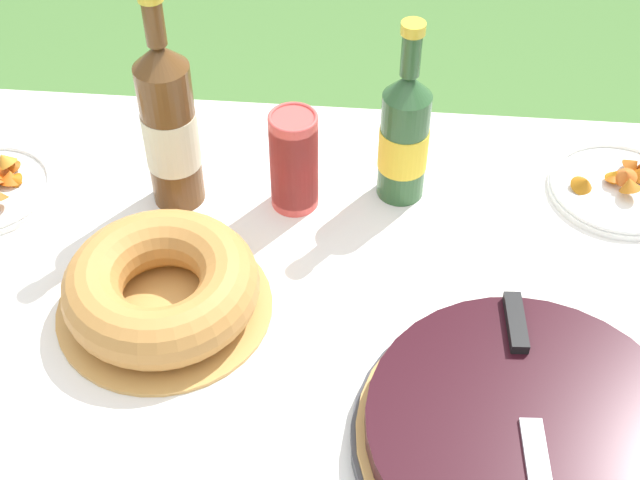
% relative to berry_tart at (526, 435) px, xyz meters
% --- Properties ---
extents(garden_table, '(1.49, 1.08, 0.72)m').
position_rel_berry_tart_xyz_m(garden_table, '(-0.27, 0.11, -0.10)').
color(garden_table, '#A87A47').
rests_on(garden_table, ground_plane).
extents(tablecloth, '(1.50, 1.09, 0.10)m').
position_rel_berry_tart_xyz_m(tablecloth, '(-0.27, 0.11, -0.04)').
color(tablecloth, white).
rests_on(tablecloth, garden_table).
extents(berry_tart, '(0.41, 0.41, 0.06)m').
position_rel_berry_tart_xyz_m(berry_tart, '(0.00, 0.00, 0.00)').
color(berry_tart, '#38383D').
rests_on(berry_tart, tablecloth).
extents(serving_knife, '(0.05, 0.38, 0.01)m').
position_rel_berry_tart_xyz_m(serving_knife, '(-0.00, 0.03, 0.04)').
color(serving_knife, silver).
rests_on(serving_knife, berry_tart).
extents(bundt_cake, '(0.29, 0.29, 0.09)m').
position_rel_berry_tart_xyz_m(bundt_cake, '(-0.47, 0.18, 0.01)').
color(bundt_cake, tan).
rests_on(bundt_cake, tablecloth).
extents(cup_stack, '(0.07, 0.07, 0.16)m').
position_rel_berry_tart_xyz_m(cup_stack, '(-0.32, 0.41, 0.05)').
color(cup_stack, '#E04C47').
rests_on(cup_stack, tablecloth).
extents(cider_bottle_green, '(0.07, 0.07, 0.30)m').
position_rel_berry_tart_xyz_m(cider_bottle_green, '(-0.16, 0.45, 0.08)').
color(cider_bottle_green, '#2D562D').
rests_on(cider_bottle_green, tablecloth).
extents(cider_bottle_amber, '(0.08, 0.08, 0.35)m').
position_rel_berry_tart_xyz_m(cider_bottle_amber, '(-0.49, 0.40, 0.11)').
color(cider_bottle_amber, brown).
rests_on(cider_bottle_amber, tablecloth).
extents(snack_plate_left, '(0.22, 0.22, 0.05)m').
position_rel_berry_tart_xyz_m(snack_plate_left, '(0.18, 0.48, -0.02)').
color(snack_plate_left, white).
rests_on(snack_plate_left, tablecloth).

